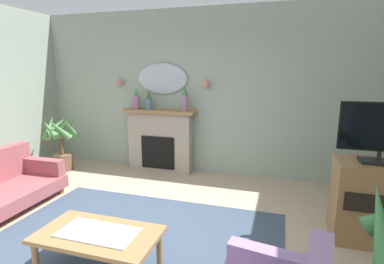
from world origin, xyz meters
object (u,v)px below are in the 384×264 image
(mantel_vase_centre, at_px, (149,101))
(wall_mirror, at_px, (162,79))
(mantel_vase_right, at_px, (185,99))
(tv_flatscreen, at_px, (382,131))
(wall_sconce_right, at_px, (206,82))
(tv_cabinet, at_px, (372,202))
(potted_plant_corner_palm, at_px, (61,141))
(coffee_table, at_px, (98,238))
(fireplace, at_px, (160,141))
(wall_sconce_left, at_px, (120,81))
(mantel_vase_left, at_px, (136,99))

(mantel_vase_centre, bearing_deg, wall_mirror, 40.36)
(mantel_vase_right, bearing_deg, tv_flatscreen, -29.29)
(wall_sconce_right, distance_m, tv_flatscreen, 2.84)
(mantel_vase_centre, xyz_separation_m, tv_cabinet, (3.36, -1.47, -0.87))
(mantel_vase_centre, xyz_separation_m, potted_plant_corner_palm, (-1.59, -0.49, -0.76))
(wall_sconce_right, distance_m, coffee_table, 3.28)
(potted_plant_corner_palm, bearing_deg, fireplace, 16.22)
(wall_sconce_right, relative_size, potted_plant_corner_palm, 0.13)
(wall_sconce_left, relative_size, tv_cabinet, 0.16)
(mantel_vase_right, distance_m, coffee_table, 3.07)
(wall_sconce_left, bearing_deg, tv_cabinet, -21.64)
(mantel_vase_right, height_order, wall_sconce_right, wall_sconce_right)
(wall_sconce_left, bearing_deg, coffee_table, -63.88)
(coffee_table, bearing_deg, wall_sconce_right, 85.83)
(mantel_vase_right, bearing_deg, tv_cabinet, -28.95)
(fireplace, distance_m, wall_sconce_left, 1.38)
(wall_mirror, height_order, tv_flatscreen, wall_mirror)
(fireplace, distance_m, tv_flatscreen, 3.57)
(mantel_vase_right, bearing_deg, wall_sconce_right, 18.92)
(fireplace, xyz_separation_m, mantel_vase_left, (-0.45, -0.03, 0.77))
(mantel_vase_left, height_order, tv_flatscreen, mantel_vase_left)
(mantel_vase_centre, relative_size, wall_sconce_right, 2.51)
(fireplace, distance_m, mantel_vase_right, 0.95)
(fireplace, bearing_deg, mantel_vase_right, -3.24)
(coffee_table, xyz_separation_m, tv_flatscreen, (2.53, 1.41, 0.86))
(tv_cabinet, bearing_deg, tv_flatscreen, -90.00)
(mantel_vase_right, distance_m, potted_plant_corner_palm, 2.48)
(mantel_vase_left, xyz_separation_m, wall_sconce_left, (-0.40, 0.12, 0.32))
(wall_mirror, distance_m, potted_plant_corner_palm, 2.23)
(mantel_vase_centre, height_order, tv_cabinet, mantel_vase_centre)
(fireplace, xyz_separation_m, mantel_vase_right, (0.50, -0.03, 0.80))
(mantel_vase_centre, bearing_deg, coffee_table, -74.02)
(coffee_table, height_order, tv_cabinet, tv_cabinet)
(wall_sconce_left, xyz_separation_m, potted_plant_corner_palm, (-0.94, -0.61, -1.10))
(mantel_vase_centre, xyz_separation_m, wall_sconce_left, (-0.65, 0.12, 0.34))
(mantel_vase_right, relative_size, tv_flatscreen, 0.52)
(wall_sconce_left, xyz_separation_m, tv_flatscreen, (4.01, -1.61, -0.41))
(potted_plant_corner_palm, bearing_deg, wall_mirror, 20.31)
(mantel_vase_left, bearing_deg, wall_sconce_left, 163.30)
(coffee_table, bearing_deg, fireplace, 102.15)
(wall_sconce_left, height_order, tv_flatscreen, wall_sconce_left)
(wall_sconce_right, distance_m, potted_plant_corner_palm, 2.92)
(mantel_vase_right, bearing_deg, fireplace, 176.76)
(mantel_vase_centre, xyz_separation_m, wall_sconce_right, (1.05, 0.12, 0.34))
(wall_sconce_left, height_order, tv_cabinet, wall_sconce_left)
(wall_sconce_right, xyz_separation_m, tv_cabinet, (2.31, -1.59, -1.21))
(mantel_vase_left, height_order, tv_cabinet, mantel_vase_left)
(wall_sconce_right, height_order, tv_cabinet, wall_sconce_right)
(mantel_vase_right, height_order, wall_mirror, wall_mirror)
(fireplace, distance_m, wall_mirror, 1.15)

